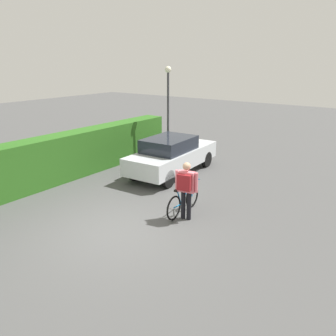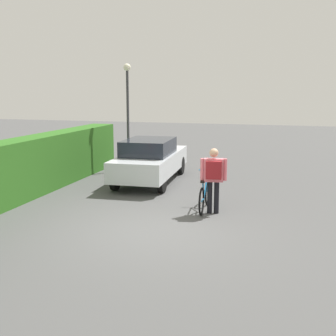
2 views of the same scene
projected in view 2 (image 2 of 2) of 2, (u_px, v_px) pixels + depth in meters
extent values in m
plane|color=#494949|center=(153.00, 230.00, 9.71)|extent=(60.00, 60.00, 0.00)
cube|color=silver|center=(151.00, 163.00, 14.70)|extent=(4.52, 1.94, 0.66)
cube|color=#1E232D|center=(149.00, 147.00, 14.35)|extent=(2.15, 1.61, 0.52)
cylinder|color=black|center=(142.00, 164.00, 16.38)|extent=(0.67, 0.21, 0.66)
cylinder|color=black|center=(181.00, 165.00, 16.04)|extent=(0.67, 0.21, 0.66)
cylinder|color=black|center=(115.00, 180.00, 13.49)|extent=(0.67, 0.21, 0.66)
cylinder|color=black|center=(162.00, 182.00, 13.15)|extent=(0.67, 0.21, 0.66)
torus|color=black|center=(207.00, 192.00, 11.80)|extent=(0.72, 0.08, 0.72)
torus|color=black|center=(202.00, 201.00, 10.81)|extent=(0.72, 0.08, 0.72)
cylinder|color=#1972B2|center=(206.00, 184.00, 11.44)|extent=(0.67, 0.06, 0.63)
cylinder|color=#1972B2|center=(203.00, 190.00, 11.04)|extent=(0.25, 0.05, 0.49)
cylinder|color=#1972B2|center=(205.00, 178.00, 11.28)|extent=(0.82, 0.07, 0.14)
cylinder|color=#1972B2|center=(203.00, 200.00, 11.00)|extent=(0.40, 0.05, 0.05)
cylinder|color=#1972B2|center=(208.00, 182.00, 11.75)|extent=(0.04, 0.04, 0.58)
cube|color=black|center=(203.00, 181.00, 10.89)|extent=(0.22, 0.11, 0.06)
cylinder|color=#1972B2|center=(208.00, 170.00, 11.69)|extent=(0.05, 0.50, 0.03)
cylinder|color=black|center=(210.00, 197.00, 10.97)|extent=(0.13, 0.13, 0.84)
cylinder|color=black|center=(216.00, 197.00, 10.95)|extent=(0.13, 0.13, 0.84)
cube|color=#E5727F|center=(214.00, 170.00, 10.83)|extent=(0.28, 0.52, 0.60)
sphere|color=tan|center=(214.00, 153.00, 10.75)|extent=(0.23, 0.23, 0.23)
cylinder|color=#E5727F|center=(202.00, 169.00, 10.85)|extent=(0.09, 0.09, 0.57)
cylinder|color=#E5727F|center=(225.00, 170.00, 10.80)|extent=(0.09, 0.09, 0.57)
cube|color=maroon|center=(214.00, 170.00, 10.67)|extent=(0.23, 0.41, 0.45)
cylinder|color=#38383D|center=(128.00, 121.00, 16.54)|extent=(0.10, 0.10, 3.87)
sphere|color=#F2EDCC|center=(127.00, 67.00, 16.16)|extent=(0.28, 0.28, 0.28)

